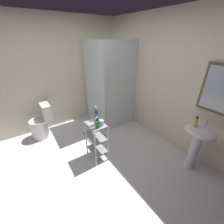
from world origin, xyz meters
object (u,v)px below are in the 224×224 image
at_px(hand_soap_bottle, 196,122).
at_px(shower_stall, 109,105).
at_px(lotion_bottle_white, 96,121).
at_px(rinse_cup, 101,123).
at_px(body_wash_bottle_green, 98,124).
at_px(shampoo_bottle_blue, 96,114).
at_px(pedestal_sink, 197,141).
at_px(toilet, 41,124).
at_px(storage_cart, 97,138).
at_px(bath_mat, 96,136).

bearing_deg(hand_soap_bottle, shower_stall, -172.22).
height_order(lotion_bottle_white, rinse_cup, lotion_bottle_white).
distance_m(shower_stall, lotion_bottle_white, 1.42).
relative_size(lotion_bottle_white, rinse_cup, 1.93).
relative_size(body_wash_bottle_green, shampoo_bottle_blue, 0.69).
distance_m(hand_soap_bottle, rinse_cup, 1.47).
xyz_separation_m(lotion_bottle_white, shampoo_bottle_blue, (-0.16, 0.10, 0.03)).
height_order(pedestal_sink, toilet, pedestal_sink).
height_order(storage_cart, hand_soap_bottle, hand_soap_bottle).
bearing_deg(bath_mat, rinse_cup, -17.32).
xyz_separation_m(pedestal_sink, hand_soap_bottle, (-0.10, -0.02, 0.31)).
distance_m(lotion_bottle_white, bath_mat, 1.04).
bearing_deg(body_wash_bottle_green, pedestal_sink, 50.88).
relative_size(hand_soap_bottle, rinse_cup, 1.76).
bearing_deg(body_wash_bottle_green, shower_stall, 139.53).
xyz_separation_m(storage_cart, shampoo_bottle_blue, (-0.14, 0.09, 0.41)).
distance_m(shower_stall, storage_cart, 1.35).
relative_size(body_wash_bottle_green, rinse_cup, 1.78).
relative_size(pedestal_sink, shampoo_bottle_blue, 3.25).
bearing_deg(rinse_cup, hand_soap_bottle, 50.57).
relative_size(storage_cart, body_wash_bottle_green, 4.29).
bearing_deg(toilet, shampoo_bottle_blue, 34.76).
distance_m(shampoo_bottle_blue, rinse_cup, 0.23).
height_order(hand_soap_bottle, shampoo_bottle_blue, shampoo_bottle_blue).
bearing_deg(rinse_cup, shampoo_bottle_blue, 172.05).
bearing_deg(toilet, storage_cart, 28.86).
height_order(body_wash_bottle_green, shampoo_bottle_blue, shampoo_bottle_blue).
bearing_deg(rinse_cup, shower_stall, 141.49).
height_order(toilet, bath_mat, toilet).
xyz_separation_m(toilet, hand_soap_bottle, (2.31, 1.90, 0.57)).
height_order(toilet, lotion_bottle_white, lotion_bottle_white).
distance_m(storage_cart, hand_soap_bottle, 1.63).
relative_size(shower_stall, body_wash_bottle_green, 11.60).
distance_m(pedestal_sink, bath_mat, 2.02).
bearing_deg(shampoo_bottle_blue, body_wash_bottle_green, -24.68).
bearing_deg(shampoo_bottle_blue, shower_stall, 135.93).
relative_size(shower_stall, lotion_bottle_white, 10.69).
bearing_deg(pedestal_sink, bath_mat, -150.68).
relative_size(toilet, rinse_cup, 7.85).
relative_size(lotion_bottle_white, shampoo_bottle_blue, 0.75).
height_order(shampoo_bottle_blue, rinse_cup, shampoo_bottle_blue).
distance_m(hand_soap_bottle, lotion_bottle_white, 1.56).
relative_size(shower_stall, bath_mat, 3.33).
bearing_deg(pedestal_sink, hand_soap_bottle, -168.80).
bearing_deg(bath_mat, shampoo_bottle_blue, -21.86).
bearing_deg(toilet, bath_mat, 53.60).
xyz_separation_m(body_wash_bottle_green, bath_mat, (-0.68, 0.29, -0.81)).
distance_m(pedestal_sink, storage_cart, 1.66).
distance_m(body_wash_bottle_green, bath_mat, 1.10).
xyz_separation_m(shower_stall, shampoo_bottle_blue, (0.86, -0.83, 0.38)).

